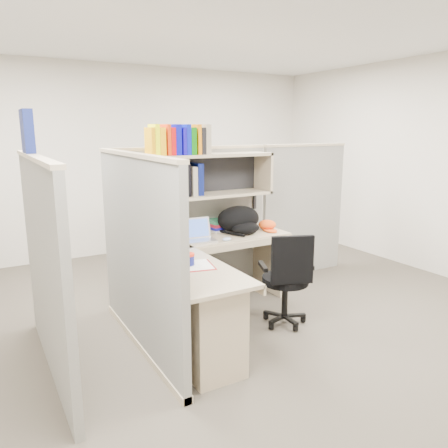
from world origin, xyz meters
TOP-DOWN VIEW (x-y plane):
  - ground at (0.00, 0.00)m, footprint 6.00×6.00m
  - room_shell at (0.00, 0.00)m, footprint 6.00×6.00m
  - cubicle at (-0.37, 0.45)m, footprint 3.79×1.84m
  - desk at (-0.41, -0.29)m, footprint 1.74×1.75m
  - laptop at (-0.13, 0.45)m, footprint 0.34×0.34m
  - backpack at (0.42, 0.54)m, footprint 0.49×0.39m
  - orange_cap at (0.75, 0.55)m, footprint 0.25×0.27m
  - snack_canister at (-0.55, -0.19)m, footprint 0.10×0.10m
  - tissue_box at (-0.81, -0.43)m, footprint 0.13×0.13m
  - mouse at (0.11, 0.33)m, footprint 0.10×0.08m
  - paper_cup at (-0.06, 0.73)m, footprint 0.08×0.08m
  - book_stack at (0.22, 0.77)m, footprint 0.22×0.27m
  - loose_paper at (-0.48, -0.23)m, footprint 0.26×0.31m
  - task_chair at (0.41, -0.25)m, footprint 0.52×0.49m

SIDE VIEW (x-z plane):
  - ground at x=0.00m, z-range 0.00..0.00m
  - task_chair at x=0.41m, z-range -0.13..0.77m
  - desk at x=-0.41m, z-range 0.07..0.80m
  - loose_paper at x=-0.48m, z-range 0.73..0.73m
  - mouse at x=0.11m, z-range 0.73..0.77m
  - snack_canister at x=-0.55m, z-range 0.73..0.83m
  - orange_cap at x=0.75m, z-range 0.73..0.84m
  - paper_cup at x=-0.06m, z-range 0.73..0.84m
  - book_stack at x=0.22m, z-range 0.73..0.85m
  - tissue_box at x=-0.81m, z-range 0.73..0.93m
  - laptop at x=-0.13m, z-range 0.73..0.95m
  - backpack at x=0.42m, z-range 0.73..1.01m
  - cubicle at x=-0.37m, z-range -0.07..1.88m
  - room_shell at x=0.00m, z-range -1.38..4.62m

